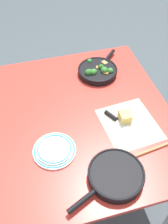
{
  "coord_description": "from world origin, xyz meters",
  "views": [
    {
      "loc": [
        -0.91,
        0.25,
        1.83
      ],
      "look_at": [
        0.0,
        0.0,
        0.76
      ],
      "focal_mm": 40.0,
      "sensor_mm": 36.0,
      "label": 1
    }
  ],
  "objects": [
    {
      "name": "skillet_eggs",
      "position": [
        -0.42,
        -0.04,
        0.76
      ],
      "size": [
        0.27,
        0.39,
        0.05
      ],
      "rotation": [
        0.0,
        0.0,
        1.98
      ],
      "color": "black",
      "rests_on": "dining_table_red"
    },
    {
      "name": "dinner_plate_stack",
      "position": [
        -0.2,
        0.21,
        0.75
      ],
      "size": [
        0.22,
        0.22,
        0.03
      ],
      "color": "white",
      "rests_on": "dining_table_red"
    },
    {
      "name": "cheese_block",
      "position": [
        -0.1,
        -0.21,
        0.77
      ],
      "size": [
        0.07,
        0.06,
        0.06
      ],
      "color": "#E0C15B",
      "rests_on": "dining_table_red"
    },
    {
      "name": "ground_plane",
      "position": [
        0.0,
        0.0,
        0.0
      ],
      "size": [
        14.0,
        14.0,
        0.0
      ],
      "primitive_type": "plane",
      "color": "#424C51"
    },
    {
      "name": "dining_table_red",
      "position": [
        0.0,
        0.0,
        0.66
      ],
      "size": [
        1.17,
        1.01,
        0.74
      ],
      "color": "red",
      "rests_on": "ground_plane"
    },
    {
      "name": "wooden_spoon",
      "position": [
        -0.34,
        -0.17,
        0.75
      ],
      "size": [
        0.08,
        0.4,
        0.02
      ],
      "rotation": [
        0.0,
        0.0,
        1.7
      ],
      "color": "#A87A4C",
      "rests_on": "dining_table_red"
    },
    {
      "name": "skillet_broccoli",
      "position": [
        0.33,
        -0.19,
        0.76
      ],
      "size": [
        0.33,
        0.32,
        0.07
      ],
      "rotation": [
        0.0,
        0.0,
        5.51
      ],
      "color": "black",
      "rests_on": "dining_table_red"
    },
    {
      "name": "grater_knife",
      "position": [
        -0.11,
        -0.17,
        0.75
      ],
      "size": [
        0.27,
        0.16,
        0.02
      ],
      "rotation": [
        0.0,
        0.0,
        3.65
      ],
      "color": "silver",
      "rests_on": "dining_table_red"
    },
    {
      "name": "parchment_sheet",
      "position": [
        -0.14,
        -0.23,
        0.74
      ],
      "size": [
        0.35,
        0.32,
        0.0
      ],
      "color": "beige",
      "rests_on": "dining_table_red"
    }
  ]
}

